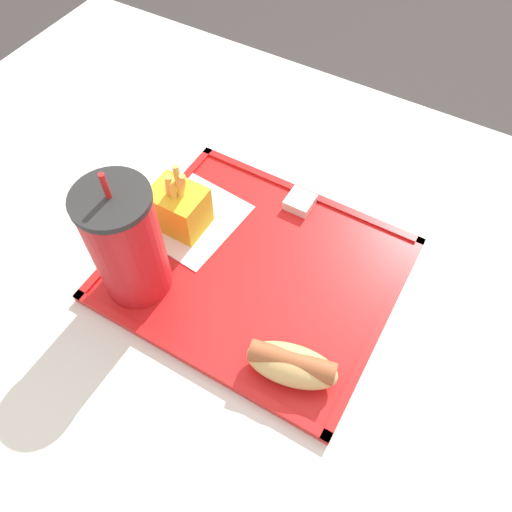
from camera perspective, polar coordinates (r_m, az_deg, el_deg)
The scene contains 8 objects.
ground_plane at distance 1.41m, azimuth -0.75°, elevation -17.58°, with size 8.00×8.00×0.00m, color #383333.
dining_table at distance 1.06m, azimuth -0.97°, elevation -11.68°, with size 1.33×0.91×0.75m.
food_tray at distance 0.71m, azimuth 0.00°, elevation -1.59°, with size 0.38×0.33×0.01m.
paper_napkin at distance 0.77m, azimuth -8.43°, elevation 4.95°, with size 0.18×0.16×0.00m.
soda_cup at distance 0.64m, azimuth -14.60°, elevation 1.39°, with size 0.09×0.09×0.21m.
hot_dog_far at distance 0.61m, azimuth 4.11°, elevation -12.25°, with size 0.12×0.07×0.05m.
fries_carton at distance 0.73m, azimuth -8.59°, elevation 5.73°, with size 0.08×0.06×0.12m.
sauce_cup_mayo at distance 0.77m, azimuth 5.04°, elevation 6.22°, with size 0.04×0.04×0.02m.
Camera 1 is at (-0.22, 0.34, 1.35)m, focal length 35.00 mm.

